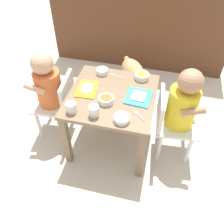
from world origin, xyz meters
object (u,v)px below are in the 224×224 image
(dog, at_px, (134,73))
(cereal_bowl_left_side, at_px, (102,71))
(spoon_by_right_tray, at_px, (138,115))
(water_cup_right, at_px, (94,111))
(water_cup_left, at_px, (71,108))
(spoon_by_left_tray, at_px, (115,76))
(veggie_bowl_near, at_px, (142,76))
(seated_child_right, at_px, (181,106))
(veggie_bowl_far, at_px, (106,100))
(food_tray_left, at_px, (87,89))
(cereal_bowl_right_side, at_px, (122,118))
(dining_table, at_px, (112,103))
(food_tray_right, at_px, (139,97))
(seated_child_left, at_px, (50,86))

(dog, xyz_separation_m, cereal_bowl_left_side, (-0.18, -0.40, 0.27))
(cereal_bowl_left_side, relative_size, spoon_by_right_tray, 1.01)
(spoon_by_right_tray, bearing_deg, water_cup_right, -166.26)
(water_cup_left, distance_m, spoon_by_left_tray, 0.45)
(water_cup_left, distance_m, spoon_by_right_tray, 0.40)
(spoon_by_right_tray, bearing_deg, spoon_by_left_tray, 122.77)
(veggie_bowl_near, bearing_deg, seated_child_right, -36.64)
(veggie_bowl_far, bearing_deg, food_tray_left, 149.03)
(veggie_bowl_far, height_order, spoon_by_left_tray, veggie_bowl_far)
(spoon_by_left_tray, bearing_deg, cereal_bowl_right_side, -71.44)
(food_tray_left, xyz_separation_m, spoon_by_left_tray, (0.14, 0.19, -0.00))
(dining_table, xyz_separation_m, cereal_bowl_right_side, (0.11, -0.22, 0.10))
(food_tray_left, height_order, cereal_bowl_right_side, cereal_bowl_right_side)
(cereal_bowl_left_side, bearing_deg, dog, 66.20)
(food_tray_left, xyz_separation_m, food_tray_right, (0.35, 0.00, 0.00))
(seated_child_left, height_order, spoon_by_right_tray, seated_child_left)
(spoon_by_left_tray, bearing_deg, water_cup_left, -112.24)
(seated_child_left, bearing_deg, dining_table, -0.15)
(dining_table, height_order, dog, dining_table)
(seated_child_left, distance_m, water_cup_right, 0.45)
(water_cup_right, bearing_deg, veggie_bowl_near, 62.94)
(cereal_bowl_left_side, relative_size, cereal_bowl_right_side, 0.85)
(cereal_bowl_right_side, bearing_deg, dog, 93.98)
(water_cup_right, bearing_deg, spoon_by_left_tray, 86.07)
(water_cup_right, distance_m, veggie_bowl_far, 0.14)
(seated_child_right, xyz_separation_m, water_cup_right, (-0.51, -0.22, 0.04))
(seated_child_right, bearing_deg, cereal_bowl_left_side, 160.47)
(food_tray_left, distance_m, cereal_bowl_right_side, 0.37)
(dining_table, bearing_deg, spoon_by_right_tray, -36.87)
(dog, relative_size, spoon_by_left_tray, 4.23)
(water_cup_left, distance_m, veggie_bowl_far, 0.22)
(food_tray_left, relative_size, food_tray_right, 1.00)
(water_cup_right, relative_size, veggie_bowl_near, 0.69)
(seated_child_left, xyz_separation_m, water_cup_right, (0.39, -0.21, 0.05))
(dog, relative_size, veggie_bowl_far, 4.26)
(food_tray_right, xyz_separation_m, veggie_bowl_near, (-0.01, 0.21, 0.02))
(food_tray_left, xyz_separation_m, veggie_bowl_far, (0.16, -0.09, 0.02))
(veggie_bowl_near, height_order, spoon_by_left_tray, veggie_bowl_near)
(cereal_bowl_left_side, bearing_deg, spoon_by_left_tray, -4.45)
(dining_table, height_order, food_tray_right, food_tray_right)
(cereal_bowl_right_side, height_order, spoon_by_right_tray, cereal_bowl_right_side)
(seated_child_right, relative_size, water_cup_right, 10.18)
(dining_table, height_order, seated_child_left, seated_child_left)
(veggie_bowl_near, bearing_deg, food_tray_left, -148.14)
(water_cup_left, relative_size, spoon_by_right_tray, 0.81)
(seated_child_right, height_order, spoon_by_right_tray, seated_child_right)
(dog, distance_m, veggie_bowl_near, 0.49)
(spoon_by_right_tray, bearing_deg, seated_child_left, 166.94)
(food_tray_left, bearing_deg, dining_table, -3.89)
(spoon_by_right_tray, bearing_deg, cereal_bowl_right_side, -141.53)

